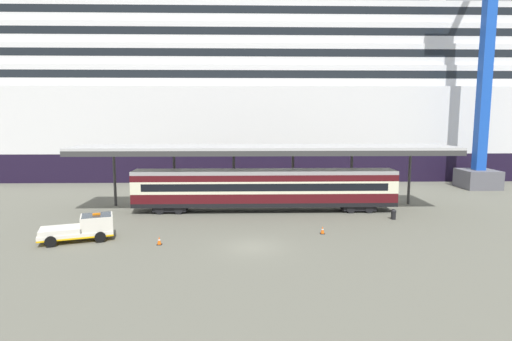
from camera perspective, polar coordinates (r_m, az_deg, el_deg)
ground_plane at (r=29.96m, az=-0.38°, el=-10.55°), size 400.00×400.00×0.00m
cruise_ship at (r=72.90m, az=-7.85°, el=9.48°), size 146.50×28.78×33.66m
platform_canopy at (r=40.49m, az=1.19°, el=2.97°), size 37.30×5.74×6.42m
train_carriage at (r=40.51m, az=1.21°, el=-2.44°), size 25.58×2.81×4.11m
service_truck at (r=33.88m, az=-22.73°, el=-7.28°), size 5.57×3.58×2.02m
traffic_cone_near at (r=31.22m, az=-13.25°, el=-9.42°), size 0.36×0.36×0.62m
traffic_cone_mid at (r=33.55m, az=9.19°, el=-8.14°), size 0.36×0.36×0.62m
dockside_crane at (r=61.40m, az=29.70°, el=12.55°), size 13.37×4.40×53.45m
quay_bollard at (r=39.64m, az=18.49°, el=-5.70°), size 0.48×0.48×0.96m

